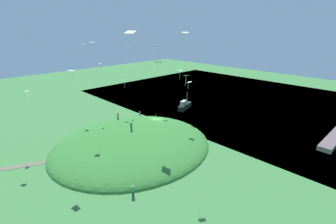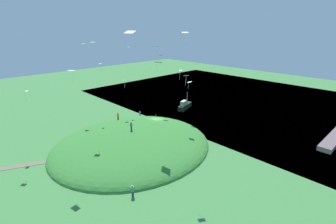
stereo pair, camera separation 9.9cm
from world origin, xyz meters
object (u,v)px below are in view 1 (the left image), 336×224
object	(u,v)px
person_near_shore	(133,190)
kite_15	(100,64)
kite_12	(83,44)
kite_8	(158,63)
kite_14	(189,82)
kite_10	(186,76)
kite_4	(93,44)
kite_11	(26,93)
person_with_child	(140,114)
person_watching_kites	(131,125)
kite_1	(71,71)
kite_9	(160,56)
mooring_post	(156,117)
boat_on_lake	(185,106)
kite_7	(130,33)
kite_13	(157,47)
person_on_hilltop	(118,115)
kite_6	(124,81)
kite_3	(23,33)
kite_5	(180,71)
kite_2	(185,34)
kite_0	(128,48)

from	to	relation	value
person_near_shore	kite_15	bearing A→B (deg)	74.93
kite_12	kite_8	bearing A→B (deg)	95.05
kite_14	kite_10	bearing A→B (deg)	35.02
person_near_shore	kite_4	xyz separation A→B (m)	(-4.70, -15.33, 16.26)
kite_10	kite_11	bearing A→B (deg)	-30.26
person_with_child	kite_15	world-z (taller)	kite_15
person_watching_kites	kite_8	xyz separation A→B (m)	(-0.78, 6.38, 11.36)
kite_1	kite_9	xyz separation A→B (m)	(-22.87, -8.65, -0.62)
person_with_child	kite_9	distance (m)	13.79
person_watching_kites	mooring_post	size ratio (longest dim) A/B	1.42
boat_on_lake	mooring_post	bearing A→B (deg)	-16.65
kite_1	kite_4	bearing A→B (deg)	-135.82
kite_14	mooring_post	distance (m)	11.34
kite_7	kite_12	distance (m)	23.17
kite_4	kite_13	size ratio (longest dim) A/B	1.19
kite_10	kite_4	bearing A→B (deg)	-30.74
person_on_hilltop	kite_6	xyz separation A→B (m)	(-1.69, 0.63, 6.92)
kite_3	person_watching_kites	bearing A→B (deg)	148.30
person_on_hilltop	kite_12	bearing A→B (deg)	129.56
boat_on_lake	kite_6	xyz separation A→B (m)	(16.89, -1.12, 8.73)
kite_9	kite_4	bearing A→B (deg)	7.90
mooring_post	kite_10	bearing A→B (deg)	79.71
kite_5	kite_8	bearing A→B (deg)	32.79
person_near_shore	kite_2	bearing A→B (deg)	4.22
kite_13	person_on_hilltop	bearing A→B (deg)	-108.81
person_near_shore	kite_5	bearing A→B (deg)	39.90
kite_0	kite_7	bearing A→B (deg)	55.22
kite_7	mooring_post	bearing A→B (deg)	-138.03
kite_4	kite_8	bearing A→B (deg)	116.76
kite_3	kite_15	bearing A→B (deg)	-172.11
person_on_hilltop	person_near_shore	bearing A→B (deg)	-114.01
person_near_shore	kite_2	xyz separation A→B (m)	(-8.35, 0.53, 17.97)
kite_4	kite_11	distance (m)	12.74
person_near_shore	kite_12	distance (m)	30.46
kite_15	person_watching_kites	bearing A→B (deg)	88.10
kite_5	kite_12	world-z (taller)	kite_12
kite_7	kite_14	world-z (taller)	kite_7
person_near_shore	kite_7	size ratio (longest dim) A/B	0.75
kite_7	kite_8	xyz separation A→B (m)	(-6.93, -3.12, -4.25)
person_near_shore	person_on_hilltop	distance (m)	23.06
person_watching_kites	kite_14	distance (m)	15.29
person_watching_kites	kite_15	size ratio (longest dim) A/B	1.17
boat_on_lake	kite_0	distance (m)	20.41
kite_9	kite_15	size ratio (longest dim) A/B	1.42
person_on_hilltop	kite_10	world-z (taller)	kite_10
kite_13	kite_14	bearing A→B (deg)	-149.23
person_watching_kites	kite_5	world-z (taller)	kite_5
kite_3	kite_13	size ratio (longest dim) A/B	0.95
kite_2	kite_13	world-z (taller)	kite_2
kite_4	mooring_post	size ratio (longest dim) A/B	1.80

